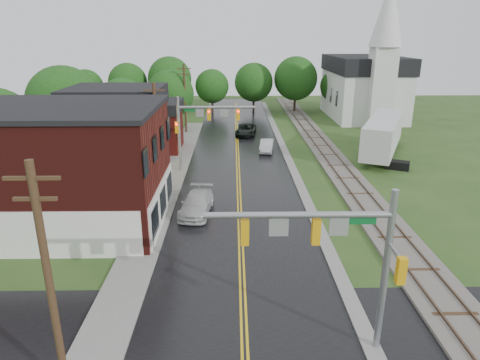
{
  "coord_description": "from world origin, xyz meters",
  "views": [
    {
      "loc": [
        -0.43,
        -12.83,
        12.71
      ],
      "look_at": [
        -0.02,
        13.97,
        3.5
      ],
      "focal_mm": 32.0,
      "sensor_mm": 36.0,
      "label": 1
    }
  ],
  "objects_px": {
    "brick_building": "(56,167)",
    "utility_pole_c": "(185,97)",
    "tree_left_c": "(124,104)",
    "tree_left_e": "(171,95)",
    "semi_trailer": "(383,134)",
    "pickup_white": "(197,204)",
    "church": "(366,81)",
    "tree_left_b": "(66,105)",
    "utility_pole_b": "(157,135)",
    "traffic_signal_far": "(201,120)",
    "suv_dark": "(246,130)",
    "traffic_signal_near": "(334,244)",
    "sedan_silver": "(267,146)",
    "utility_pole_a": "(49,280)"
  },
  "relations": [
    {
      "from": "utility_pole_a",
      "to": "traffic_signal_near",
      "type": "bearing_deg",
      "value": 11.02
    },
    {
      "from": "brick_building",
      "to": "church",
      "type": "relative_size",
      "value": 0.71
    },
    {
      "from": "utility_pole_c",
      "to": "tree_left_e",
      "type": "height_order",
      "value": "utility_pole_c"
    },
    {
      "from": "traffic_signal_near",
      "to": "tree_left_b",
      "type": "height_order",
      "value": "tree_left_b"
    },
    {
      "from": "traffic_signal_near",
      "to": "traffic_signal_far",
      "type": "relative_size",
      "value": 1.0
    },
    {
      "from": "utility_pole_a",
      "to": "tree_left_c",
      "type": "relative_size",
      "value": 1.18
    },
    {
      "from": "brick_building",
      "to": "pickup_white",
      "type": "height_order",
      "value": "brick_building"
    },
    {
      "from": "utility_pole_c",
      "to": "tree_left_c",
      "type": "height_order",
      "value": "utility_pole_c"
    },
    {
      "from": "pickup_white",
      "to": "brick_building",
      "type": "bearing_deg",
      "value": -164.35
    },
    {
      "from": "church",
      "to": "tree_left_c",
      "type": "bearing_deg",
      "value": -157.76
    },
    {
      "from": "utility_pole_b",
      "to": "sedan_silver",
      "type": "xyz_separation_m",
      "value": [
        10.11,
        12.06,
        -4.05
      ]
    },
    {
      "from": "brick_building",
      "to": "tree_left_b",
      "type": "distance_m",
      "value": 17.8
    },
    {
      "from": "church",
      "to": "traffic_signal_far",
      "type": "xyz_separation_m",
      "value": [
        -23.47,
        -26.74,
        -0.86
      ]
    },
    {
      "from": "sedan_silver",
      "to": "semi_trailer",
      "type": "height_order",
      "value": "semi_trailer"
    },
    {
      "from": "utility_pole_b",
      "to": "traffic_signal_near",
      "type": "bearing_deg",
      "value": -62.81
    },
    {
      "from": "utility_pole_c",
      "to": "suv_dark",
      "type": "bearing_deg",
      "value": -12.2
    },
    {
      "from": "utility_pole_c",
      "to": "sedan_silver",
      "type": "xyz_separation_m",
      "value": [
        10.11,
        -9.94,
        -4.05
      ]
    },
    {
      "from": "traffic_signal_far",
      "to": "suv_dark",
      "type": "xyz_separation_m",
      "value": [
        4.68,
        15.27,
        -4.25
      ]
    },
    {
      "from": "brick_building",
      "to": "utility_pole_c",
      "type": "relative_size",
      "value": 1.59
    },
    {
      "from": "church",
      "to": "suv_dark",
      "type": "xyz_separation_m",
      "value": [
        -18.79,
        -11.47,
        -5.11
      ]
    },
    {
      "from": "sedan_silver",
      "to": "pickup_white",
      "type": "bearing_deg",
      "value": -102.65
    },
    {
      "from": "semi_trailer",
      "to": "utility_pole_a",
      "type": "bearing_deg",
      "value": -125.04
    },
    {
      "from": "pickup_white",
      "to": "tree_left_e",
      "type": "bearing_deg",
      "value": 106.57
    },
    {
      "from": "tree_left_b",
      "to": "pickup_white",
      "type": "relative_size",
      "value": 1.87
    },
    {
      "from": "traffic_signal_near",
      "to": "sedan_silver",
      "type": "height_order",
      "value": "traffic_signal_near"
    },
    {
      "from": "traffic_signal_near",
      "to": "tree_left_b",
      "type": "distance_m",
      "value": 36.73
    },
    {
      "from": "traffic_signal_far",
      "to": "church",
      "type": "bearing_deg",
      "value": 48.73
    },
    {
      "from": "church",
      "to": "tree_left_b",
      "type": "bearing_deg",
      "value": -150.01
    },
    {
      "from": "tree_left_c",
      "to": "semi_trailer",
      "type": "distance_m",
      "value": 30.68
    },
    {
      "from": "brick_building",
      "to": "utility_pole_b",
      "type": "relative_size",
      "value": 1.59
    },
    {
      "from": "traffic_signal_far",
      "to": "tree_left_b",
      "type": "bearing_deg",
      "value": 161.19
    },
    {
      "from": "traffic_signal_far",
      "to": "pickup_white",
      "type": "height_order",
      "value": "traffic_signal_far"
    },
    {
      "from": "tree_left_b",
      "to": "semi_trailer",
      "type": "xyz_separation_m",
      "value": [
        33.63,
        0.31,
        -3.28
      ]
    },
    {
      "from": "traffic_signal_near",
      "to": "suv_dark",
      "type": "bearing_deg",
      "value": 93.22
    },
    {
      "from": "brick_building",
      "to": "semi_trailer",
      "type": "relative_size",
      "value": 1.07
    },
    {
      "from": "tree_left_c",
      "to": "tree_left_e",
      "type": "distance_m",
      "value": 7.82
    },
    {
      "from": "traffic_signal_near",
      "to": "utility_pole_a",
      "type": "height_order",
      "value": "utility_pole_a"
    },
    {
      "from": "utility_pole_c",
      "to": "tree_left_c",
      "type": "relative_size",
      "value": 1.18
    },
    {
      "from": "church",
      "to": "tree_left_e",
      "type": "relative_size",
      "value": 2.45
    },
    {
      "from": "brick_building",
      "to": "utility_pole_b",
      "type": "bearing_deg",
      "value": 50.93
    },
    {
      "from": "church",
      "to": "semi_trailer",
      "type": "xyz_separation_m",
      "value": [
        -4.22,
        -21.53,
        -3.4
      ]
    },
    {
      "from": "tree_left_c",
      "to": "suv_dark",
      "type": "distance_m",
      "value": 15.7
    },
    {
      "from": "utility_pole_a",
      "to": "tree_left_b",
      "type": "height_order",
      "value": "tree_left_b"
    },
    {
      "from": "brick_building",
      "to": "utility_pole_c",
      "type": "height_order",
      "value": "utility_pole_c"
    },
    {
      "from": "tree_left_e",
      "to": "semi_trailer",
      "type": "height_order",
      "value": "tree_left_e"
    },
    {
      "from": "traffic_signal_far",
      "to": "tree_left_b",
      "type": "distance_m",
      "value": 15.21
    },
    {
      "from": "semi_trailer",
      "to": "pickup_white",
      "type": "bearing_deg",
      "value": -140.64
    },
    {
      "from": "tree_left_b",
      "to": "semi_trailer",
      "type": "distance_m",
      "value": 33.79
    },
    {
      "from": "church",
      "to": "utility_pole_a",
      "type": "xyz_separation_m",
      "value": [
        -26.8,
        -53.74,
        -1.11
      ]
    },
    {
      "from": "brick_building",
      "to": "tree_left_e",
      "type": "height_order",
      "value": "brick_building"
    }
  ]
}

